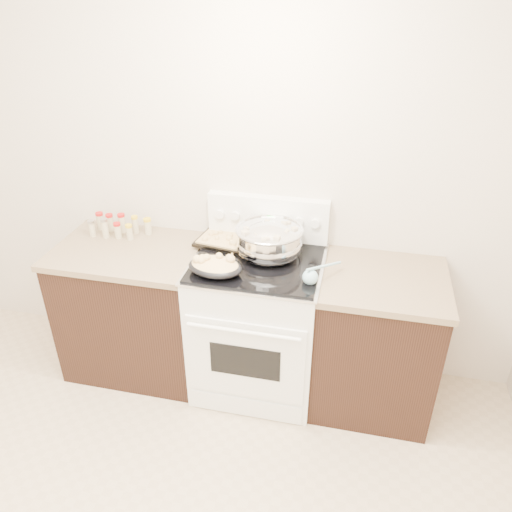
# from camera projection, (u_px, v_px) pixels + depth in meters

# --- Properties ---
(room_shell) EXTENTS (4.10, 3.60, 2.75)m
(room_shell) POSITION_uv_depth(u_px,v_px,m) (31.00, 262.00, 1.42)
(room_shell) COLOR beige
(room_shell) RESTS_ON ground
(counter_left) EXTENTS (0.93, 0.67, 0.92)m
(counter_left) POSITION_uv_depth(u_px,v_px,m) (137.00, 308.00, 3.34)
(counter_left) COLOR black
(counter_left) RESTS_ON ground
(counter_right) EXTENTS (0.73, 0.67, 0.92)m
(counter_right) POSITION_uv_depth(u_px,v_px,m) (375.00, 341.00, 3.05)
(counter_right) COLOR black
(counter_right) RESTS_ON ground
(kitchen_range) EXTENTS (0.78, 0.73, 1.22)m
(kitchen_range) POSITION_uv_depth(u_px,v_px,m) (258.00, 321.00, 3.17)
(kitchen_range) COLOR white
(kitchen_range) RESTS_ON ground
(mixing_bowl) EXTENTS (0.48, 0.48, 0.24)m
(mixing_bowl) POSITION_uv_depth(u_px,v_px,m) (269.00, 242.00, 2.94)
(mixing_bowl) COLOR silver
(mixing_bowl) RESTS_ON kitchen_range
(roasting_pan) EXTENTS (0.33, 0.25, 0.11)m
(roasting_pan) POSITION_uv_depth(u_px,v_px,m) (215.00, 266.00, 2.79)
(roasting_pan) COLOR black
(roasting_pan) RESTS_ON kitchen_range
(baking_sheet) EXTENTS (0.40, 0.31, 0.06)m
(baking_sheet) POSITION_uv_depth(u_px,v_px,m) (227.00, 240.00, 3.11)
(baking_sheet) COLOR black
(baking_sheet) RESTS_ON kitchen_range
(wooden_spoon) EXTENTS (0.08, 0.26, 0.04)m
(wooden_spoon) POSITION_uv_depth(u_px,v_px,m) (226.00, 261.00, 2.91)
(wooden_spoon) COLOR tan
(wooden_spoon) RESTS_ON kitchen_range
(blue_ladle) EXTENTS (0.20, 0.25, 0.11)m
(blue_ladle) POSITION_uv_depth(u_px,v_px,m) (312.00, 276.00, 2.72)
(blue_ladle) COLOR #8FC1D6
(blue_ladle) RESTS_ON kitchen_range
(spice_jars) EXTENTS (0.39, 0.15, 0.13)m
(spice_jars) POSITION_uv_depth(u_px,v_px,m) (118.00, 226.00, 3.25)
(spice_jars) COLOR #BFB28C
(spice_jars) RESTS_ON counter_left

